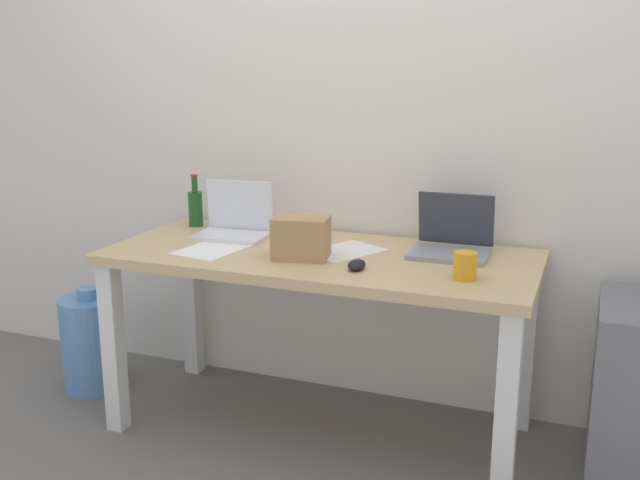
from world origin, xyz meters
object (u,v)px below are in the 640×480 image
water_cooler_jug (91,343)px  computer_mouse (357,265)px  laptop_right (452,242)px  beer_bottle (195,207)px  laptop_left (234,224)px  cardboard_box (301,238)px  coffee_mug (465,266)px  desk (320,278)px

water_cooler_jug → computer_mouse: bearing=-6.5°
laptop_right → beer_bottle: beer_bottle is taller
laptop_left → laptop_right: (0.91, 0.05, -0.00)m
beer_bottle → cardboard_box: beer_bottle is taller
laptop_right → cardboard_box: bearing=-153.1°
coffee_mug → laptop_right: bearing=109.0°
computer_mouse → coffee_mug: bearing=0.4°
laptop_left → coffee_mug: laptop_left is taller
coffee_mug → water_cooler_jug: bearing=175.6°
desk → beer_bottle: 0.75m
laptop_right → cardboard_box: 0.58m
beer_bottle → computer_mouse: bearing=-24.3°
coffee_mug → water_cooler_jug: coffee_mug is taller
beer_bottle → coffee_mug: 1.33m
laptop_left → computer_mouse: 0.70m
laptop_left → computer_mouse: laptop_left is taller
laptop_right → coffee_mug: laptop_right is taller
laptop_left → coffee_mug: size_ratio=3.26×
cardboard_box → water_cooler_jug: cardboard_box is taller
beer_bottle → water_cooler_jug: (-0.42, -0.25, -0.61)m
laptop_left → water_cooler_jug: size_ratio=0.65×
beer_bottle → desk: bearing=-18.8°
cardboard_box → coffee_mug: (0.62, -0.05, -0.03)m
cardboard_box → laptop_right: bearing=26.9°
laptop_left → coffee_mug: 1.05m
desk → cardboard_box: cardboard_box is taller
laptop_left → desk: bearing=-15.0°
computer_mouse → water_cooler_jug: bearing=171.1°
coffee_mug → water_cooler_jug: (-1.69, 0.13, -0.57)m
laptop_right → water_cooler_jug: 1.70m
laptop_left → laptop_right: bearing=2.9°
computer_mouse → beer_bottle: bearing=153.3°
desk → coffee_mug: (0.59, -0.15, 0.15)m
beer_bottle → computer_mouse: 0.98m
beer_bottle → cardboard_box: size_ratio=1.13×
laptop_left → beer_bottle: (-0.25, 0.12, 0.03)m
computer_mouse → water_cooler_jug: (-1.31, 0.15, -0.54)m
desk → laptop_right: 0.53m
laptop_right → water_cooler_jug: size_ratio=0.62×
laptop_left → cardboard_box: laptop_left is taller
laptop_left → beer_bottle: size_ratio=1.33×
beer_bottle → coffee_mug: beer_bottle is taller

